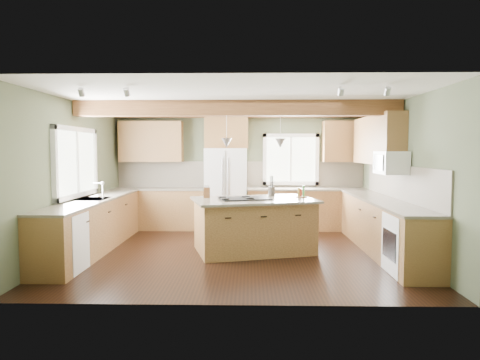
{
  "coord_description": "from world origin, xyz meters",
  "views": [
    {
      "loc": [
        0.21,
        -7.24,
        1.76
      ],
      "look_at": [
        0.05,
        0.3,
        1.23
      ],
      "focal_mm": 32.0,
      "sensor_mm": 36.0,
      "label": 1
    }
  ],
  "objects": [
    {
      "name": "counter_right",
      "position": [
        2.5,
        0.05,
        0.9
      ],
      "size": [
        0.64,
        3.74,
        0.04
      ],
      "primitive_type": "cube",
      "color": "#4B4437",
      "rests_on": "base_cab_right"
    },
    {
      "name": "ceiling_beam",
      "position": [
        0.0,
        0.1,
        2.47
      ],
      "size": [
        5.55,
        0.26,
        0.26
      ],
      "primitive_type": "cube",
      "color": "#542D18",
      "rests_on": "ceiling"
    },
    {
      "name": "bottle_tray",
      "position": [
        1.14,
        0.36,
        1.02
      ],
      "size": [
        0.29,
        0.29,
        0.2
      ],
      "primitive_type": null,
      "rotation": [
        0.0,
        0.0,
        0.52
      ],
      "color": "#582C1A",
      "rests_on": "island_top"
    },
    {
      "name": "utensil_crock",
      "position": [
        0.62,
        0.6,
        1.0
      ],
      "size": [
        0.12,
        0.12,
        0.17
      ],
      "primitive_type": "cylinder",
      "rotation": [
        0.0,
        0.0,
        0.0
      ],
      "color": "#443D36",
      "rests_on": "island_top"
    },
    {
      "name": "base_cab_back_right",
      "position": [
        1.49,
        2.2,
        0.44
      ],
      "size": [
        2.62,
        0.6,
        0.88
      ],
      "primitive_type": "cube",
      "color": "brown",
      "rests_on": "floor"
    },
    {
      "name": "upper_cab_over_fridge",
      "position": [
        -0.3,
        2.33,
        2.15
      ],
      "size": [
        0.96,
        0.35,
        0.7
      ],
      "primitive_type": "cube",
      "color": "brown",
      "rests_on": "wall_back"
    },
    {
      "name": "pendant_right",
      "position": [
        0.75,
        0.23,
        1.88
      ],
      "size": [
        0.18,
        0.18,
        0.16
      ],
      "primitive_type": "cone",
      "rotation": [
        3.14,
        0.0,
        0.0
      ],
      "color": "#B2B2B7",
      "rests_on": "ceiling"
    },
    {
      "name": "pendant_left",
      "position": [
        -0.17,
        -0.03,
        1.88
      ],
      "size": [
        0.18,
        0.18,
        0.16
      ],
      "primitive_type": "cone",
      "rotation": [
        3.14,
        0.0,
        0.0
      ],
      "color": "#B2B2B7",
      "rests_on": "ceiling"
    },
    {
      "name": "backsplash_back",
      "position": [
        0.0,
        2.48,
        1.21
      ],
      "size": [
        5.58,
        0.03,
        0.58
      ],
      "primitive_type": "cube",
      "color": "brown",
      "rests_on": "wall_back"
    },
    {
      "name": "sink",
      "position": [
        -2.5,
        0.05,
        0.91
      ],
      "size": [
        0.5,
        0.65,
        0.03
      ],
      "primitive_type": "cube",
      "color": "#262628",
      "rests_on": "counter_left"
    },
    {
      "name": "wall_back",
      "position": [
        0.0,
        2.5,
        1.3
      ],
      "size": [
        5.6,
        0.0,
        5.6
      ],
      "primitive_type": "plane",
      "rotation": [
        1.57,
        0.0,
        0.0
      ],
      "color": "#4E563D",
      "rests_on": "ground"
    },
    {
      "name": "upper_cab_back_left",
      "position": [
        -1.99,
        2.33,
        1.95
      ],
      "size": [
        1.4,
        0.35,
        0.9
      ],
      "primitive_type": "cube",
      "color": "brown",
      "rests_on": "wall_back"
    },
    {
      "name": "base_cab_back_left",
      "position": [
        -1.79,
        2.2,
        0.44
      ],
      "size": [
        2.02,
        0.6,
        0.88
      ],
      "primitive_type": "cube",
      "color": "brown",
      "rests_on": "floor"
    },
    {
      "name": "upper_cab_right",
      "position": [
        2.62,
        0.9,
        1.95
      ],
      "size": [
        0.35,
        2.2,
        0.9
      ],
      "primitive_type": "cube",
      "color": "brown",
      "rests_on": "wall_right"
    },
    {
      "name": "counter_back_left",
      "position": [
        -1.79,
        2.2,
        0.9
      ],
      "size": [
        2.06,
        0.64,
        0.04
      ],
      "primitive_type": "cube",
      "color": "#4B4437",
      "rests_on": "base_cab_back_left"
    },
    {
      "name": "island",
      "position": [
        0.29,
        0.1,
        0.44
      ],
      "size": [
        2.15,
        1.63,
        0.88
      ],
      "primitive_type": "cube",
      "rotation": [
        0.0,
        0.0,
        0.27
      ],
      "color": "brown",
      "rests_on": "floor"
    },
    {
      "name": "knife_block",
      "position": [
        -0.54,
        0.23,
        1.01
      ],
      "size": [
        0.12,
        0.09,
        0.18
      ],
      "primitive_type": "cube",
      "rotation": [
        0.0,
        0.0,
        0.1
      ],
      "color": "brown",
      "rests_on": "island_top"
    },
    {
      "name": "cooktop",
      "position": [
        0.14,
        0.06,
        0.93
      ],
      "size": [
        0.94,
        0.75,
        0.02
      ],
      "primitive_type": "cube",
      "rotation": [
        0.0,
        0.0,
        0.27
      ],
      "color": "black",
      "rests_on": "island_top"
    },
    {
      "name": "soffit_trim",
      "position": [
        0.0,
        2.4,
        2.54
      ],
      "size": [
        5.55,
        0.2,
        0.1
      ],
      "primitive_type": "cube",
      "color": "#542D18",
      "rests_on": "ceiling"
    },
    {
      "name": "floor",
      "position": [
        0.0,
        0.0,
        0.0
      ],
      "size": [
        5.6,
        5.6,
        0.0
      ],
      "primitive_type": "plane",
      "color": "black",
      "rests_on": "ground"
    },
    {
      "name": "microwave",
      "position": [
        2.58,
        -0.05,
        1.55
      ],
      "size": [
        0.4,
        0.7,
        0.38
      ],
      "primitive_type": "cube",
      "color": "white",
      "rests_on": "wall_right"
    },
    {
      "name": "wall_right",
      "position": [
        2.8,
        0.0,
        1.3
      ],
      "size": [
        0.0,
        5.0,
        5.0
      ],
      "primitive_type": "plane",
      "rotation": [
        1.57,
        0.0,
        -1.57
      ],
      "color": "#4E563D",
      "rests_on": "ground"
    },
    {
      "name": "counter_back_right",
      "position": [
        1.49,
        2.2,
        0.9
      ],
      "size": [
        2.66,
        0.64,
        0.04
      ],
      "primitive_type": "cube",
      "color": "#4B4437",
      "rests_on": "base_cab_back_right"
    },
    {
      "name": "backsplash_right",
      "position": [
        2.78,
        0.05,
        1.21
      ],
      "size": [
        0.03,
        3.7,
        0.58
      ],
      "primitive_type": "cube",
      "color": "brown",
      "rests_on": "wall_right"
    },
    {
      "name": "base_cab_left",
      "position": [
        -2.5,
        0.05,
        0.44
      ],
      "size": [
        0.6,
        3.7,
        0.88
      ],
      "primitive_type": "cube",
      "color": "brown",
      "rests_on": "floor"
    },
    {
      "name": "refrigerator",
      "position": [
        -0.3,
        2.12,
        0.9
      ],
      "size": [
        0.9,
        0.74,
        1.8
      ],
      "primitive_type": "cube",
      "color": "silver",
      "rests_on": "floor"
    },
    {
      "name": "window_back",
      "position": [
        1.15,
        2.48,
        1.55
      ],
      "size": [
        1.1,
        0.04,
        1.0
      ],
      "primitive_type": "cube",
      "color": "white",
      "rests_on": "wall_back"
    },
    {
      "name": "ceiling",
      "position": [
        0.0,
        0.0,
        2.6
      ],
      "size": [
        5.6,
        5.6,
        0.0
      ],
      "primitive_type": "plane",
      "rotation": [
        3.14,
        0.0,
        0.0
      ],
      "color": "silver",
      "rests_on": "wall_back"
    },
    {
      "name": "base_cab_right",
      "position": [
        2.5,
        0.05,
        0.44
      ],
      "size": [
        0.6,
        3.7,
        0.88
      ],
      "primitive_type": "cube",
      "color": "brown",
      "rests_on": "floor"
    },
    {
      "name": "counter_left",
      "position": [
        -2.5,
        0.05,
        0.9
      ],
      "size": [
        0.64,
        3.74,
        0.04
      ],
      "primitive_type": "cube",
      "color": "#4B4437",
      "rests_on": "base_cab_left"
    },
    {
      "name": "faucet",
      "position": [
        -2.32,
        0.05,
        1.05
      ],
      "size": [
        0.02,
        0.02,
        0.28
      ],
      "primitive_type": "cylinder",
      "color": "#B2B2B7",
      "rests_on": "sink"
    },
    {
      "name": "wall_left",
      "position": [
        -2.8,
        0.0,
        1.3
      ],
      "size": [
        0.0,
        5.0,
        5.0
      ],
      "primitive_type": "plane",
      "rotation": [
        1.57,
        0.0,
        1.57
      ],
      "color": "#4E563D",
      "rests_on": "ground"
    },
    {
      "name": "upper_cab_back_corner",
      "position": [
        2.3,
        2.33,
        1.95
      ],
      "size": [
        0.9,
        0.35,
        0.9
      ],
      "primitive_type": "cube",
      "color": "brown",
      "rests_on": "wall_back"
    },
    {
      "name": "window_left",
      "position": [
        -2.78,
        0.05,
        1.55
      ],
      "size": [
        0.04,
        1.6,
        1.05
      ],
      "primitive_type": "cube",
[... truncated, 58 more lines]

